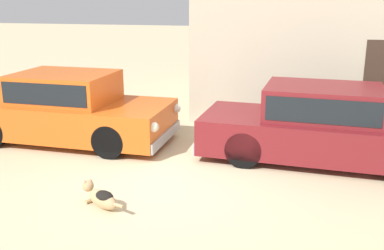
{
  "coord_description": "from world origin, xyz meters",
  "views": [
    {
      "loc": [
        1.99,
        -6.88,
        2.99
      ],
      "look_at": [
        0.38,
        0.2,
        0.9
      ],
      "focal_mm": 41.97,
      "sensor_mm": 36.0,
      "label": 1
    }
  ],
  "objects": [
    {
      "name": "stray_dog_spotted",
      "position": [
        -0.65,
        -1.3,
        0.15
      ],
      "size": [
        0.89,
        0.58,
        0.35
      ],
      "rotation": [
        0.0,
        0.0,
        2.6
      ],
      "color": "tan",
      "rests_on": "ground_plane"
    },
    {
      "name": "parked_sedan_nearest",
      "position": [
        -2.63,
        1.53,
        0.72
      ],
      "size": [
        4.52,
        1.97,
        1.46
      ],
      "rotation": [
        0.0,
        0.0,
        -0.03
      ],
      "color": "#D15619",
      "rests_on": "ground_plane"
    },
    {
      "name": "parked_sedan_second",
      "position": [
        2.6,
        1.44,
        0.7
      ],
      "size": [
        4.75,
        2.04,
        1.43
      ],
      "rotation": [
        0.0,
        0.0,
        -0.07
      ],
      "color": "maroon",
      "rests_on": "ground_plane"
    },
    {
      "name": "ground_plane",
      "position": [
        0.0,
        0.0,
        0.0
      ],
      "size": [
        80.0,
        80.0,
        0.0
      ],
      "primitive_type": "plane",
      "color": "#CCB78E"
    }
  ]
}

